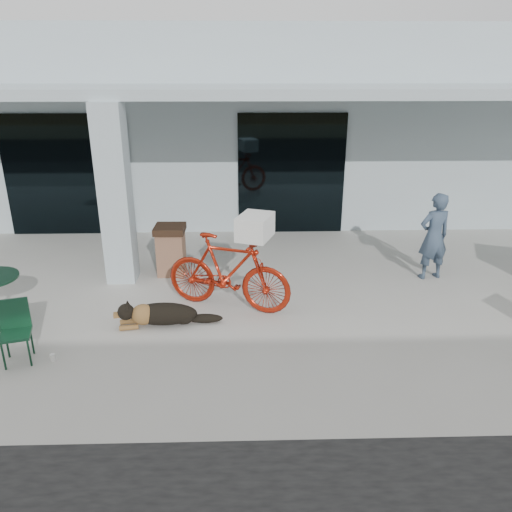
{
  "coord_description": "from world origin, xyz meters",
  "views": [
    {
      "loc": [
        0.68,
        -6.15,
        3.68
      ],
      "look_at": [
        0.88,
        0.79,
        1.0
      ],
      "focal_mm": 35.0,
      "sensor_mm": 36.0,
      "label": 1
    }
  ],
  "objects_px": {
    "trash_receptacle": "(171,250)",
    "dog": "(163,313)",
    "person": "(434,236)",
    "cafe_chair_near": "(15,334)",
    "bicycle": "(228,272)"
  },
  "relations": [
    {
      "from": "trash_receptacle",
      "to": "dog",
      "type": "bearing_deg",
      "value": -86.38
    },
    {
      "from": "dog",
      "to": "trash_receptacle",
      "type": "height_order",
      "value": "trash_receptacle"
    },
    {
      "from": "dog",
      "to": "person",
      "type": "bearing_deg",
      "value": 10.12
    },
    {
      "from": "dog",
      "to": "cafe_chair_near",
      "type": "relative_size",
      "value": 1.41
    },
    {
      "from": "person",
      "to": "trash_receptacle",
      "type": "bearing_deg",
      "value": -16.79
    },
    {
      "from": "bicycle",
      "to": "cafe_chair_near",
      "type": "height_order",
      "value": "bicycle"
    },
    {
      "from": "person",
      "to": "trash_receptacle",
      "type": "relative_size",
      "value": 1.71
    },
    {
      "from": "cafe_chair_near",
      "to": "trash_receptacle",
      "type": "bearing_deg",
      "value": 45.8
    },
    {
      "from": "bicycle",
      "to": "cafe_chair_near",
      "type": "xyz_separation_m",
      "value": [
        -2.72,
        -1.49,
        -0.2
      ]
    },
    {
      "from": "dog",
      "to": "person",
      "type": "xyz_separation_m",
      "value": [
        4.63,
        1.65,
        0.6
      ]
    },
    {
      "from": "cafe_chair_near",
      "to": "trash_receptacle",
      "type": "relative_size",
      "value": 0.9
    },
    {
      "from": "cafe_chair_near",
      "to": "person",
      "type": "distance_m",
      "value": 6.91
    },
    {
      "from": "cafe_chair_near",
      "to": "bicycle",
      "type": "bearing_deg",
      "value": 13.52
    },
    {
      "from": "cafe_chair_near",
      "to": "trash_receptacle",
      "type": "distance_m",
      "value": 3.37
    },
    {
      "from": "trash_receptacle",
      "to": "cafe_chair_near",
      "type": "bearing_deg",
      "value": -119.0
    }
  ]
}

